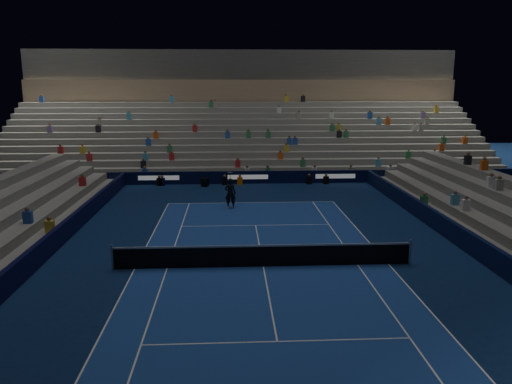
{
  "coord_description": "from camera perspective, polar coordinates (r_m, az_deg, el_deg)",
  "views": [
    {
      "loc": [
        -1.37,
        -20.11,
        7.65
      ],
      "look_at": [
        0.0,
        6.0,
        2.0
      ],
      "focal_mm": 34.73,
      "sensor_mm": 36.0,
      "label": 1
    }
  ],
  "objects": [
    {
      "name": "sponsor_barrier_west",
      "position": [
        22.91,
        -24.35,
        -7.12
      ],
      "size": [
        0.25,
        37.0,
        1.0
      ],
      "primitive_type": "cube",
      "color": "black",
      "rests_on": "ground"
    },
    {
      "name": "court_surface",
      "position": [
        21.56,
        0.84,
        -8.58
      ],
      "size": [
        10.97,
        23.77,
        0.01
      ],
      "primitive_type": "cube",
      "color": "navy",
      "rests_on": "ground"
    },
    {
      "name": "sponsor_barrier_far",
      "position": [
        39.29,
        -0.95,
        1.71
      ],
      "size": [
        44.0,
        0.25,
        1.0
      ],
      "primitive_type": "cube",
      "color": "black",
      "rests_on": "ground"
    },
    {
      "name": "grandstand_main",
      "position": [
        48.22,
        -1.37,
        7.1
      ],
      "size": [
        44.0,
        15.2,
        11.2
      ],
      "color": "slate",
      "rests_on": "ground"
    },
    {
      "name": "ground",
      "position": [
        21.56,
        0.84,
        -8.59
      ],
      "size": [
        90.0,
        90.0,
        0.0
      ],
      "primitive_type": "plane",
      "color": "#0B1D44",
      "rests_on": "ground"
    },
    {
      "name": "sponsor_barrier_east",
      "position": [
        24.04,
        24.74,
        -6.27
      ],
      "size": [
        0.25,
        37.0,
        1.0
      ],
      "primitive_type": "cube",
      "color": "#081133",
      "rests_on": "ground"
    },
    {
      "name": "tennis_net",
      "position": [
        21.39,
        0.85,
        -7.33
      ],
      "size": [
        12.9,
        0.1,
        1.1
      ],
      "color": "#B2B2B7",
      "rests_on": "ground"
    },
    {
      "name": "tennis_player",
      "position": [
        31.29,
        -2.98,
        -0.16
      ],
      "size": [
        0.72,
        0.49,
        1.94
      ],
      "primitive_type": "imported",
      "rotation": [
        0.0,
        0.0,
        3.1
      ],
      "color": "black",
      "rests_on": "ground"
    },
    {
      "name": "broadcast_camera",
      "position": [
        38.43,
        -5.9,
        1.16
      ],
      "size": [
        0.62,
        1.02,
        0.66
      ],
      "color": "black",
      "rests_on": "ground"
    }
  ]
}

